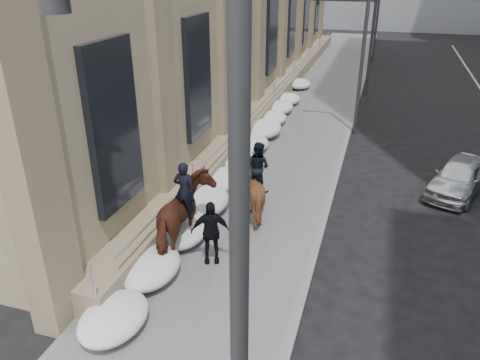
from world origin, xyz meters
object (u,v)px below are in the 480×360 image
Objects in this scene: mounted_horse_left at (185,216)px; car_silver at (459,177)px; mounted_horse_right at (255,187)px; pedestrian at (210,232)px.

mounted_horse_left reaches higher than car_silver.
car_silver is at bearing -128.12° from mounted_horse_right.
mounted_horse_right is at bearing -120.95° from mounted_horse_left.
mounted_horse_left reaches higher than pedestrian.
car_silver is (8.18, 6.78, -0.63)m from mounted_horse_left.
pedestrian reaches higher than car_silver.
mounted_horse_left is 0.94m from pedestrian.
pedestrian is (0.87, -0.26, -0.23)m from mounted_horse_left.
mounted_horse_right is 7.96m from car_silver.
mounted_horse_left is 1.08× the size of mounted_horse_right.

